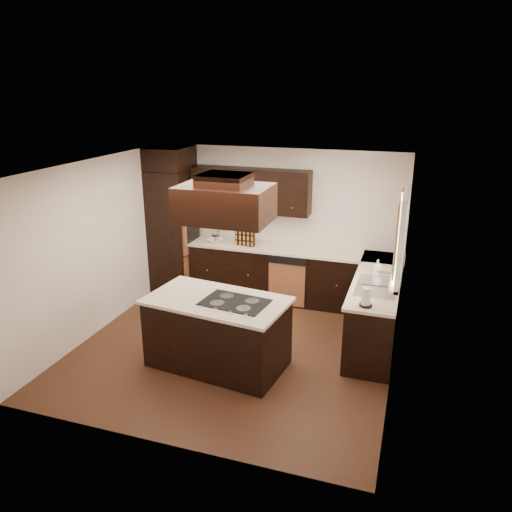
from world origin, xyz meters
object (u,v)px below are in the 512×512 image
Objects in this scene: island at (218,334)px; range_hood at (225,204)px; spice_rack at (245,237)px; oven_column at (173,231)px.

range_hood is at bearing -11.10° from island.
spice_rack is at bearing 107.50° from island.
island is 2.33m from spice_rack.
range_hood reaches higher than island.
island is 1.60× the size of range_hood.
oven_column is at bearing -170.99° from spice_rack.
oven_column is at bearing 129.74° from range_hood.
spice_rack is (-0.40, 2.21, 0.62)m from island.
island is 1.73m from range_hood.
island is at bearing -71.02° from spice_rack.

